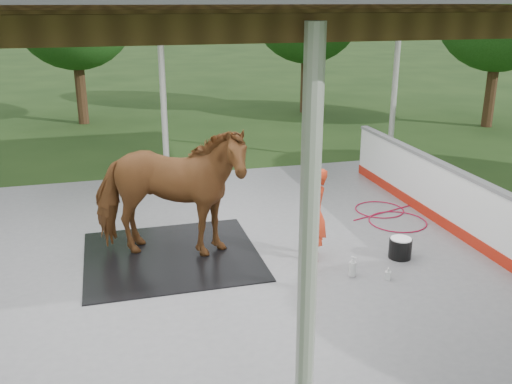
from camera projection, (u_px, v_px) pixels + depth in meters
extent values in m
plane|color=#1E3814|center=(202.00, 267.00, 9.03)|extent=(100.00, 100.00, 0.00)
cube|color=slate|center=(202.00, 266.00, 9.02)|extent=(12.00, 10.00, 0.05)
cylinder|color=beige|center=(307.00, 300.00, 4.09)|extent=(0.14, 0.14, 3.85)
cylinder|color=beige|center=(163.00, 96.00, 12.69)|extent=(0.14, 0.14, 3.85)
cylinder|color=beige|center=(395.00, 87.00, 14.09)|extent=(0.14, 0.14, 3.85)
cube|color=brown|center=(304.00, 28.00, 3.67)|extent=(12.00, 0.10, 0.18)
cube|color=brown|center=(247.00, 20.00, 5.05)|extent=(12.00, 0.10, 0.18)
cube|color=brown|center=(215.00, 16.00, 6.42)|extent=(12.00, 0.10, 0.18)
cube|color=brown|center=(194.00, 13.00, 7.79)|extent=(12.00, 0.10, 0.18)
cube|color=brown|center=(179.00, 11.00, 9.16)|extent=(12.00, 0.10, 0.18)
cube|color=brown|center=(168.00, 9.00, 10.54)|extent=(12.00, 0.10, 0.18)
cube|color=brown|center=(160.00, 8.00, 11.91)|extent=(12.00, 0.10, 0.18)
cube|color=#B01F0E|center=(458.00, 230.00, 10.10)|extent=(0.14, 8.00, 0.20)
cube|color=white|center=(461.00, 203.00, 9.94)|extent=(0.12, 8.00, 1.00)
cube|color=slate|center=(465.00, 175.00, 9.78)|extent=(0.16, 8.00, 0.06)
cylinder|color=#382314|center=(81.00, 91.00, 19.16)|extent=(0.36, 0.36, 2.20)
sphere|color=#194714|center=(73.00, 7.00, 18.30)|extent=(4.00, 4.00, 4.00)
cylinder|color=#382314|center=(305.00, 83.00, 21.12)|extent=(0.36, 0.36, 2.20)
sphere|color=#194714|center=(308.00, 6.00, 20.26)|extent=(4.00, 4.00, 4.00)
cylinder|color=#382314|center=(490.00, 93.00, 18.69)|extent=(0.36, 0.36, 2.20)
sphere|color=#194714|center=(502.00, 7.00, 17.82)|extent=(4.00, 4.00, 4.00)
cube|color=black|center=(172.00, 256.00, 9.29)|extent=(2.77, 2.60, 0.02)
imported|color=brown|center=(169.00, 192.00, 8.94)|extent=(2.80, 1.92, 2.16)
imported|color=red|center=(315.00, 215.00, 8.99)|extent=(0.51, 0.63, 1.50)
cylinder|color=black|center=(400.00, 248.00, 9.20)|extent=(0.37, 0.37, 0.32)
cylinder|color=white|center=(401.00, 239.00, 9.14)|extent=(0.34, 0.34, 0.03)
imported|color=silver|center=(353.00, 266.00, 8.57)|extent=(0.17, 0.17, 0.33)
imported|color=#338CD8|center=(388.00, 274.00, 8.50)|extent=(0.12, 0.12, 0.19)
torus|color=#9F0B2E|center=(397.00, 222.00, 10.71)|extent=(1.08, 1.08, 0.02)
torus|color=#9F0B2E|center=(379.00, 209.00, 11.33)|extent=(0.96, 0.96, 0.02)
cylinder|color=#9F0B2E|center=(383.00, 213.00, 11.16)|extent=(1.48, 0.50, 0.02)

